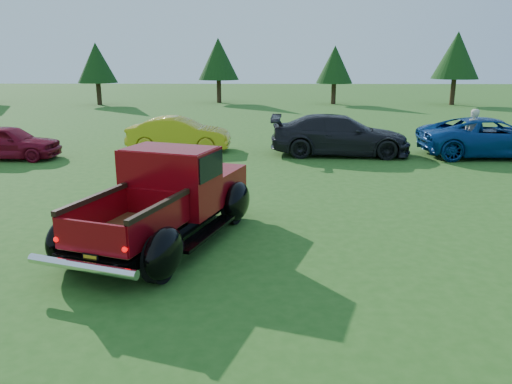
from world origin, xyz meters
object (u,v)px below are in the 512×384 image
tree_mid_right (335,65)px  pickup_truck (172,195)px  tree_east (456,55)px  show_car_grey (340,135)px  show_car_yellow (179,134)px  show_car_red (8,142)px  spectator (472,133)px  tree_west (97,63)px  show_car_blue (491,137)px  tree_mid_left (218,59)px

tree_mid_right → pickup_truck: size_ratio=0.83×
tree_east → show_car_grey: size_ratio=1.05×
tree_east → show_car_yellow: size_ratio=1.37×
show_car_yellow → show_car_red: bearing=108.2°
tree_east → show_car_red: size_ratio=1.50×
pickup_truck → spectator: pickup_truck is taller
tree_west → show_car_blue: (20.99, -20.11, -2.40)m
tree_east → pickup_truck: tree_east is taller
tree_mid_right → show_car_yellow: tree_mid_right is taller
tree_west → spectator: (20.20, -20.31, -2.23)m
tree_east → show_car_grey: (-11.50, -20.40, -2.91)m
tree_east → show_car_red: tree_east is taller
pickup_truck → show_car_yellow: (-1.50, 9.69, -0.22)m
show_car_yellow → tree_mid_left: bearing=1.9°
show_car_red → show_car_grey: 12.05m
tree_east → spectator: tree_east is taller
tree_mid_left → tree_mid_right: size_ratio=1.14×
show_car_red → show_car_blue: 17.51m
tree_east → show_car_yellow: tree_east is taller
tree_mid_left → pickup_truck: (1.85, -30.82, -2.51)m
tree_mid_left → tree_west: bearing=-167.5°
tree_mid_right → show_car_yellow: size_ratio=1.11×
tree_mid_left → tree_mid_right: 9.06m
show_car_blue → show_car_grey: bearing=86.9°
show_car_red → show_car_grey: size_ratio=0.70×
show_car_red → show_car_yellow: 6.12m
show_car_grey → show_car_blue: size_ratio=1.01×
tree_west → tree_mid_right: bearing=3.2°
tree_west → show_car_red: (3.50, -20.94, -2.49)m
show_car_grey → spectator: size_ratio=2.91×
show_car_blue → show_car_red: bearing=91.8°
tree_mid_right → tree_east: bearing=-3.2°
spectator → show_car_yellow: bearing=-33.4°
tree_west → show_car_grey: (15.50, -19.90, -2.36)m
show_car_yellow → show_car_grey: size_ratio=0.77×
tree_west → spectator: bearing=-45.2°
tree_mid_right → tree_mid_left: bearing=173.7°
pickup_truck → tree_east: bearing=79.6°
tree_west → show_car_red: tree_west is taller
pickup_truck → show_car_grey: size_ratio=1.03×
tree_mid_right → show_car_red: 26.40m
tree_mid_left → pickup_truck: tree_mid_left is taller
tree_mid_left → show_car_yellow: 21.30m
tree_mid_right → show_car_blue: bearing=-81.9°
tree_mid_right → show_car_blue: (2.99, -21.11, -2.26)m
show_car_grey → show_car_blue: bearing=-88.5°
show_car_blue → spectator: bearing=103.1°
pickup_truck → show_car_grey: (4.65, 8.92, -0.13)m
tree_mid_right → show_car_grey: tree_mid_right is taller
tree_west → show_car_blue: 29.17m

